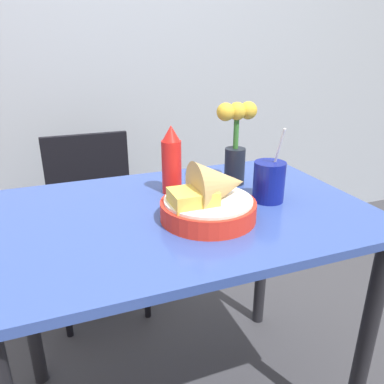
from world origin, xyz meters
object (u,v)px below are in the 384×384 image
object	(u,v)px
chair_far_window	(93,206)
flower_vase	(236,139)
ketchup_bottle	(172,161)
food_basket	(212,199)
drink_cup	(269,183)

from	to	relation	value
chair_far_window	flower_vase	world-z (taller)	flower_vase
ketchup_bottle	flower_vase	size ratio (longest dim) A/B	0.79
ketchup_bottle	flower_vase	xyz separation A→B (m)	(0.22, 0.00, 0.05)
chair_far_window	food_basket	size ratio (longest dim) A/B	3.18
chair_far_window	food_basket	distance (m)	0.96
drink_cup	food_basket	bearing A→B (deg)	-165.25
flower_vase	ketchup_bottle	bearing A→B (deg)	-179.20
food_basket	ketchup_bottle	world-z (taller)	ketchup_bottle
chair_far_window	flower_vase	bearing A→B (deg)	-56.38
ketchup_bottle	chair_far_window	bearing A→B (deg)	107.27
ketchup_bottle	flower_vase	world-z (taller)	flower_vase
ketchup_bottle	flower_vase	bearing A→B (deg)	0.80
chair_far_window	ketchup_bottle	xyz separation A→B (m)	(0.20, -0.64, 0.38)
ketchup_bottle	drink_cup	xyz separation A→B (m)	(0.25, -0.17, -0.05)
chair_far_window	drink_cup	size ratio (longest dim) A/B	3.63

